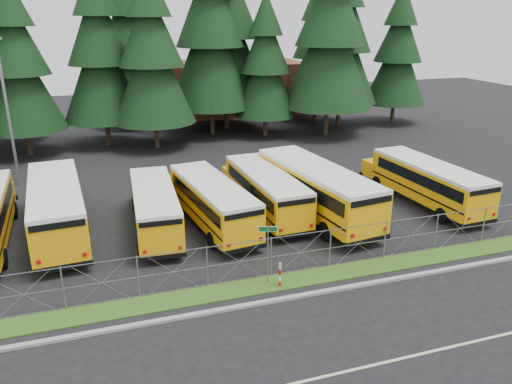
# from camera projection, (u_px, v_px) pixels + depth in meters

# --- Properties ---
(ground) EXTENTS (120.00, 120.00, 0.00)m
(ground) POSITION_uv_depth(u_px,v_px,m) (283.00, 264.00, 24.46)
(ground) COLOR black
(ground) RESTS_ON ground
(curb) EXTENTS (50.00, 0.25, 0.12)m
(curb) POSITION_uv_depth(u_px,v_px,m) (309.00, 294.00, 21.67)
(curb) COLOR gray
(curb) RESTS_ON ground
(grass_verge) EXTENTS (50.00, 1.40, 0.06)m
(grass_verge) POSITION_uv_depth(u_px,v_px,m) (296.00, 280.00, 22.93)
(grass_verge) COLOR #224A15
(grass_verge) RESTS_ON ground
(road_lane_line) EXTENTS (50.00, 0.12, 0.01)m
(road_lane_line) POSITION_uv_depth(u_px,v_px,m) (366.00, 367.00, 17.30)
(road_lane_line) COLOR beige
(road_lane_line) RESTS_ON ground
(chainlink_fence) EXTENTS (44.00, 0.10, 2.00)m
(chainlink_fence) POSITION_uv_depth(u_px,v_px,m) (291.00, 254.00, 23.23)
(chainlink_fence) COLOR gray
(chainlink_fence) RESTS_ON ground
(brick_building) EXTENTS (22.00, 10.00, 6.00)m
(brick_building) POSITION_uv_depth(u_px,v_px,m) (212.00, 88.00, 61.00)
(brick_building) COLOR brown
(brick_building) RESTS_ON ground
(bus_1) EXTENTS (3.58, 11.72, 3.03)m
(bus_1) POSITION_uv_depth(u_px,v_px,m) (57.00, 209.00, 27.22)
(bus_1) COLOR #FD9D07
(bus_1) RESTS_ON ground
(bus_3) EXTENTS (2.77, 9.93, 2.58)m
(bus_3) POSITION_uv_depth(u_px,v_px,m) (154.00, 208.00, 27.89)
(bus_3) COLOR #FD9D07
(bus_3) RESTS_ON ground
(bus_4) EXTENTS (3.76, 10.48, 2.69)m
(bus_4) POSITION_uv_depth(u_px,v_px,m) (211.00, 203.00, 28.53)
(bus_4) COLOR #FD9D07
(bus_4) RESTS_ON ground
(bus_5) EXTENTS (2.84, 10.36, 2.69)m
(bus_5) POSITION_uv_depth(u_px,v_px,m) (264.00, 192.00, 30.30)
(bus_5) COLOR #FD9D07
(bus_5) RESTS_ON ground
(bus_6) EXTENTS (4.32, 12.25, 3.14)m
(bus_6) POSITION_uv_depth(u_px,v_px,m) (313.00, 190.00, 29.89)
(bus_6) COLOR #FD9D07
(bus_6) RESTS_ON ground
(bus_east) EXTENTS (3.14, 10.64, 2.75)m
(bus_east) POSITION_uv_depth(u_px,v_px,m) (425.00, 183.00, 31.77)
(bus_east) COLOR #FD9D07
(bus_east) RESTS_ON ground
(street_sign) EXTENTS (0.80, 0.53, 2.81)m
(street_sign) POSITION_uv_depth(u_px,v_px,m) (268.00, 242.00, 22.02)
(street_sign) COLOR gray
(street_sign) RESTS_ON ground
(striped_bollard) EXTENTS (0.11, 0.11, 1.20)m
(striped_bollard) POSITION_uv_depth(u_px,v_px,m) (280.00, 275.00, 22.17)
(striped_bollard) COLOR #B20C0C
(striped_bollard) RESTS_ON ground
(light_standard) EXTENTS (0.70, 0.35, 10.14)m
(light_standard) POSITION_uv_depth(u_px,v_px,m) (7.00, 108.00, 33.87)
(light_standard) COLOR gray
(light_standard) RESTS_ON ground
(conifer_2) EXTENTS (6.81, 6.81, 15.07)m
(conifer_2) POSITION_uv_depth(u_px,v_px,m) (17.00, 66.00, 40.75)
(conifer_2) COLOR black
(conifer_2) RESTS_ON ground
(conifer_3) EXTENTS (7.30, 7.30, 16.14)m
(conifer_3) POSITION_uv_depth(u_px,v_px,m) (100.00, 55.00, 43.98)
(conifer_3) COLOR black
(conifer_3) RESTS_ON ground
(conifer_4) EXTENTS (7.25, 7.25, 16.03)m
(conifer_4) POSITION_uv_depth(u_px,v_px,m) (151.00, 57.00, 42.99)
(conifer_4) COLOR black
(conifer_4) RESTS_ON ground
(conifer_5) EXTENTS (8.54, 8.54, 18.90)m
(conifer_5) POSITION_uv_depth(u_px,v_px,m) (210.00, 37.00, 47.68)
(conifer_5) COLOR black
(conifer_5) RESTS_ON ground
(conifer_6) EXTENTS (6.17, 6.17, 13.65)m
(conifer_6) POSITION_uv_depth(u_px,v_px,m) (266.00, 66.00, 47.89)
(conifer_6) COLOR black
(conifer_6) RESTS_ON ground
(conifer_7) EXTENTS (8.66, 8.66, 19.15)m
(conifer_7) POSITION_uv_depth(u_px,v_px,m) (330.00, 36.00, 47.17)
(conifer_7) COLOR black
(conifer_7) RESTS_ON ground
(conifer_8) EXTENTS (7.80, 7.80, 17.25)m
(conifer_8) POSITION_uv_depth(u_px,v_px,m) (342.00, 43.00, 51.80)
(conifer_8) COLOR black
(conifer_8) RESTS_ON ground
(conifer_9) EXTENTS (6.66, 6.66, 14.74)m
(conifer_9) POSITION_uv_depth(u_px,v_px,m) (398.00, 55.00, 53.65)
(conifer_9) COLOR black
(conifer_9) RESTS_ON ground
(conifer_11) EXTENTS (7.27, 7.27, 16.07)m
(conifer_11) POSITION_uv_depth(u_px,v_px,m) (126.00, 50.00, 51.55)
(conifer_11) COLOR black
(conifer_11) RESTS_ON ground
(conifer_12) EXTENTS (9.20, 9.20, 20.34)m
(conifer_12) POSITION_uv_depth(u_px,v_px,m) (225.00, 28.00, 49.89)
(conifer_12) COLOR black
(conifer_12) RESTS_ON ground
(conifer_13) EXTENTS (6.95, 6.95, 15.36)m
(conifer_13) POSITION_uv_depth(u_px,v_px,m) (317.00, 51.00, 54.75)
(conifer_13) COLOR black
(conifer_13) RESTS_ON ground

